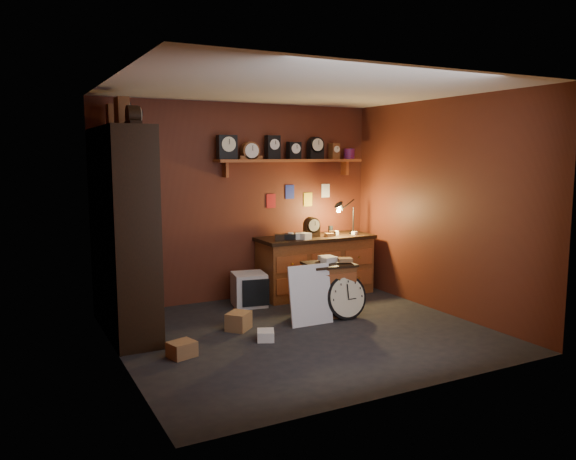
% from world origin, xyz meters
% --- Properties ---
extents(floor, '(4.00, 4.00, 0.00)m').
position_xyz_m(floor, '(0.00, 0.00, 0.00)').
color(floor, black).
rests_on(floor, ground).
extents(room_shell, '(4.02, 3.62, 2.71)m').
position_xyz_m(room_shell, '(0.04, 0.11, 1.72)').
color(room_shell, '#592415').
rests_on(room_shell, ground).
extents(shelving_unit, '(0.47, 1.60, 2.58)m').
position_xyz_m(shelving_unit, '(-1.79, 0.98, 1.25)').
color(shelving_unit, black).
rests_on(shelving_unit, ground).
extents(workbench, '(1.68, 0.66, 1.36)m').
position_xyz_m(workbench, '(1.01, 1.47, 0.47)').
color(workbench, brown).
rests_on(workbench, ground).
extents(low_cabinet, '(0.62, 0.54, 0.75)m').
position_xyz_m(low_cabinet, '(0.65, 0.51, 0.36)').
color(low_cabinet, brown).
rests_on(low_cabinet, ground).
extents(big_round_clock, '(0.55, 0.18, 0.55)m').
position_xyz_m(big_round_clock, '(0.74, 0.25, 0.27)').
color(big_round_clock, black).
rests_on(big_round_clock, ground).
extents(white_panel, '(0.55, 0.16, 0.72)m').
position_xyz_m(white_panel, '(0.24, 0.27, 0.00)').
color(white_panel, silver).
rests_on(white_panel, ground).
extents(mini_fridge, '(0.49, 0.51, 0.44)m').
position_xyz_m(mini_fridge, '(-0.08, 1.35, 0.22)').
color(mini_fridge, silver).
rests_on(mini_fridge, ground).
extents(floor_box_a, '(0.30, 0.28, 0.16)m').
position_xyz_m(floor_box_a, '(-1.44, -0.10, 0.08)').
color(floor_box_a, olive).
rests_on(floor_box_a, ground).
extents(floor_box_b, '(0.25, 0.27, 0.11)m').
position_xyz_m(floor_box_b, '(-0.48, -0.03, 0.05)').
color(floor_box_b, white).
rests_on(floor_box_b, ground).
extents(floor_box_c, '(0.35, 0.35, 0.20)m').
position_xyz_m(floor_box_c, '(-0.60, 0.45, 0.10)').
color(floor_box_c, olive).
rests_on(floor_box_c, ground).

